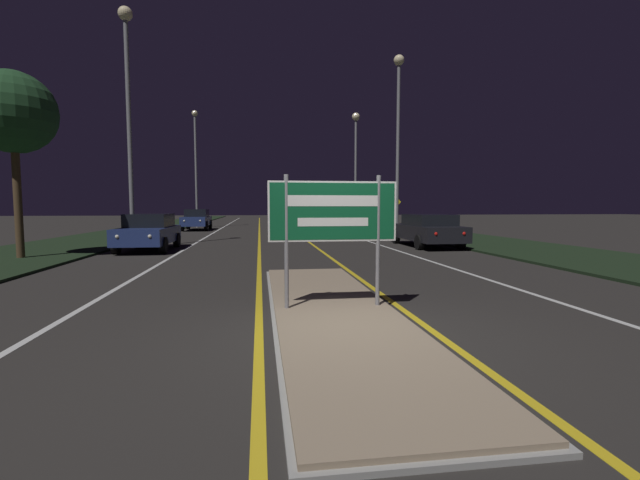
{
  "coord_description": "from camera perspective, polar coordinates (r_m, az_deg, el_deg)",
  "views": [
    {
      "loc": [
        -1.18,
        -5.73,
        1.74
      ],
      "look_at": [
        0.0,
        2.6,
        1.08
      ],
      "focal_mm": 24.0,
      "sensor_mm": 36.0,
      "label": 1
    }
  ],
  "objects": [
    {
      "name": "ground_plane",
      "position": [
        6.1,
        3.49,
        -12.1
      ],
      "size": [
        160.0,
        160.0,
        0.0
      ],
      "primitive_type": "plane",
      "color": "#282623"
    },
    {
      "name": "median_island",
      "position": [
        7.13,
        1.71,
        -9.31
      ],
      "size": [
        2.03,
        8.58,
        0.1
      ],
      "color": "#999993",
      "rests_on": "ground_plane"
    },
    {
      "name": "verge_left",
      "position": [
        27.09,
        -25.92,
        0.44
      ],
      "size": [
        5.0,
        100.0,
        0.08
      ],
      "color": "black",
      "rests_on": "ground_plane"
    },
    {
      "name": "verge_right",
      "position": [
        27.91,
        14.46,
        0.86
      ],
      "size": [
        5.0,
        100.0,
        0.08
      ],
      "color": "black",
      "rests_on": "ground_plane"
    },
    {
      "name": "centre_line_yellow_left",
      "position": [
        30.78,
        -8.09,
        1.22
      ],
      "size": [
        0.12,
        70.0,
        0.01
      ],
      "color": "gold",
      "rests_on": "ground_plane"
    },
    {
      "name": "centre_line_yellow_right",
      "position": [
        30.87,
        -3.61,
        1.26
      ],
      "size": [
        0.12,
        70.0,
        0.01
      ],
      "color": "gold",
      "rests_on": "ground_plane"
    },
    {
      "name": "lane_line_white_left",
      "position": [
        30.93,
        -13.65,
        1.15
      ],
      "size": [
        0.12,
        70.0,
        0.01
      ],
      "color": "silver",
      "rests_on": "ground_plane"
    },
    {
      "name": "lane_line_white_right",
      "position": [
        31.24,
        1.87,
        1.31
      ],
      "size": [
        0.12,
        70.0,
        0.01
      ],
      "color": "silver",
      "rests_on": "ground_plane"
    },
    {
      "name": "edge_line_white_left",
      "position": [
        31.36,
        -19.11,
        1.07
      ],
      "size": [
        0.1,
        70.0,
        0.01
      ],
      "color": "silver",
      "rests_on": "ground_plane"
    },
    {
      "name": "edge_line_white_right",
      "position": [
        31.9,
        7.19,
        1.34
      ],
      "size": [
        0.1,
        70.0,
        0.01
      ],
      "color": "silver",
      "rests_on": "ground_plane"
    },
    {
      "name": "highway_sign",
      "position": [
        6.92,
        1.75,
        3.18
      ],
      "size": [
        2.1,
        0.07,
        2.15
      ],
      "color": "gray",
      "rests_on": "median_island"
    },
    {
      "name": "streetlight_left_near",
      "position": [
        20.06,
        -24.24,
        17.81
      ],
      "size": [
        0.57,
        0.57,
        9.77
      ],
      "color": "gray",
      "rests_on": "ground_plane"
    },
    {
      "name": "streetlight_left_far",
      "position": [
        36.9,
        -16.25,
        10.7
      ],
      "size": [
        0.48,
        0.48,
        9.49
      ],
      "color": "gray",
      "rests_on": "ground_plane"
    },
    {
      "name": "streetlight_right_near",
      "position": [
        25.51,
        10.38,
        15.99
      ],
      "size": [
        0.59,
        0.59,
        10.2
      ],
      "color": "gray",
      "rests_on": "ground_plane"
    },
    {
      "name": "streetlight_right_far",
      "position": [
        35.75,
        4.79,
        12.27
      ],
      "size": [
        0.64,
        0.64,
        9.32
      ],
      "color": "gray",
      "rests_on": "ground_plane"
    },
    {
      "name": "car_receding_0",
      "position": [
        19.21,
        14.04,
        1.37
      ],
      "size": [
        1.97,
        4.84,
        1.4
      ],
      "color": "black",
      "rests_on": "ground_plane"
    },
    {
      "name": "car_receding_1",
      "position": [
        29.26,
        6.31,
        2.51
      ],
      "size": [
        1.98,
        4.77,
        1.34
      ],
      "color": "black",
      "rests_on": "ground_plane"
    },
    {
      "name": "car_approaching_0",
      "position": [
        18.32,
        -21.85,
        1.07
      ],
      "size": [
        1.9,
        4.17,
        1.45
      ],
      "color": "navy",
      "rests_on": "ground_plane"
    },
    {
      "name": "car_approaching_1",
      "position": [
        32.79,
        -16.11,
        2.69
      ],
      "size": [
        1.86,
        4.27,
        1.54
      ],
      "color": "navy",
      "rests_on": "ground_plane"
    },
    {
      "name": "warning_sign",
      "position": [
        30.96,
        10.21,
        3.9
      ],
      "size": [
        0.6,
        0.06,
        2.28
      ],
      "color": "gray",
      "rests_on": "verge_right"
    },
    {
      "name": "roadside_palm_left",
      "position": [
        17.17,
        -35.74,
        13.55
      ],
      "size": [
        2.58,
        2.58,
        5.94
      ],
      "color": "#4C3823",
      "rests_on": "verge_left"
    }
  ]
}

